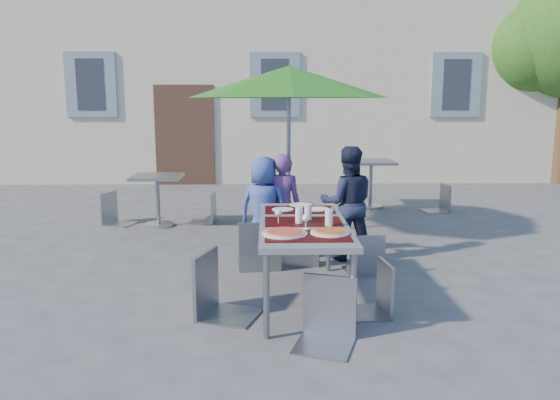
{
  "coord_description": "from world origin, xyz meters",
  "views": [
    {
      "loc": [
        -0.17,
        -4.71,
        1.85
      ],
      "look_at": [
        -0.04,
        1.1,
        0.79
      ],
      "focal_mm": 35.0,
      "sensor_mm": 36.0,
      "label": 1
    }
  ],
  "objects_px": {
    "pizza_near_left": "(285,233)",
    "child_2": "(348,203)",
    "chair_3": "(217,246)",
    "bg_chair_r_1": "(441,182)",
    "chair_1": "(300,215)",
    "dining_table": "(303,227)",
    "patio_umbrella": "(289,83)",
    "bg_chair_r_0": "(207,190)",
    "cafe_table_0": "(158,191)",
    "chair_2": "(366,229)",
    "bg_chair_l_0": "(113,189)",
    "child_1": "(282,207)",
    "cafe_table_1": "(371,174)",
    "pizza_near_right": "(330,232)",
    "chair_5": "(328,272)",
    "chair_0": "(259,214)",
    "bg_chair_l_1": "(352,179)",
    "child_0": "(264,209)",
    "chair_4": "(376,257)"
  },
  "relations": [
    {
      "from": "pizza_near_left",
      "to": "chair_2",
      "type": "relative_size",
      "value": 0.44
    },
    {
      "from": "chair_1",
      "to": "chair_3",
      "type": "relative_size",
      "value": 0.94
    },
    {
      "from": "chair_5",
      "to": "bg_chair_l_1",
      "type": "xyz_separation_m",
      "value": [
        0.98,
        5.17,
        -0.02
      ]
    },
    {
      "from": "child_1",
      "to": "cafe_table_1",
      "type": "distance_m",
      "value": 3.51
    },
    {
      "from": "bg_chair_r_0",
      "to": "cafe_table_1",
      "type": "relative_size",
      "value": 1.05
    },
    {
      "from": "pizza_near_left",
      "to": "child_1",
      "type": "relative_size",
      "value": 0.3
    },
    {
      "from": "child_2",
      "to": "bg_chair_r_0",
      "type": "distance_m",
      "value": 2.74
    },
    {
      "from": "chair_2",
      "to": "chair_1",
      "type": "bearing_deg",
      "value": 151.17
    },
    {
      "from": "chair_1",
      "to": "bg_chair_r_0",
      "type": "height_order",
      "value": "chair_1"
    },
    {
      "from": "chair_5",
      "to": "bg_chair_r_0",
      "type": "height_order",
      "value": "chair_5"
    },
    {
      "from": "chair_0",
      "to": "bg_chair_l_1",
      "type": "bearing_deg",
      "value": 65.0
    },
    {
      "from": "chair_2",
      "to": "chair_3",
      "type": "height_order",
      "value": "chair_3"
    },
    {
      "from": "bg_chair_r_0",
      "to": "bg_chair_l_1",
      "type": "bearing_deg",
      "value": 20.88
    },
    {
      "from": "pizza_near_left",
      "to": "child_0",
      "type": "distance_m",
      "value": 1.85
    },
    {
      "from": "cafe_table_0",
      "to": "child_0",
      "type": "bearing_deg",
      "value": -48.19
    },
    {
      "from": "chair_3",
      "to": "bg_chair_l_0",
      "type": "height_order",
      "value": "chair_3"
    },
    {
      "from": "chair_0",
      "to": "bg_chair_l_1",
      "type": "xyz_separation_m",
      "value": [
        1.53,
        3.29,
        -0.08
      ]
    },
    {
      "from": "pizza_near_left",
      "to": "chair_5",
      "type": "height_order",
      "value": "chair_5"
    },
    {
      "from": "pizza_near_left",
      "to": "chair_5",
      "type": "distance_m",
      "value": 0.57
    },
    {
      "from": "child_1",
      "to": "chair_5",
      "type": "distance_m",
      "value": 2.32
    },
    {
      "from": "chair_0",
      "to": "chair_4",
      "type": "relative_size",
      "value": 1.19
    },
    {
      "from": "pizza_near_right",
      "to": "bg_chair_r_0",
      "type": "bearing_deg",
      "value": 110.73
    },
    {
      "from": "dining_table",
      "to": "child_2",
      "type": "height_order",
      "value": "child_2"
    },
    {
      "from": "chair_5",
      "to": "bg_chair_r_1",
      "type": "height_order",
      "value": "chair_5"
    },
    {
      "from": "child_2",
      "to": "patio_umbrella",
      "type": "xyz_separation_m",
      "value": [
        -0.64,
        1.2,
        1.42
      ]
    },
    {
      "from": "dining_table",
      "to": "patio_umbrella",
      "type": "xyz_separation_m",
      "value": [
        -0.03,
        2.54,
        1.39
      ]
    },
    {
      "from": "dining_table",
      "to": "chair_0",
      "type": "relative_size",
      "value": 1.75
    },
    {
      "from": "chair_3",
      "to": "chair_4",
      "type": "height_order",
      "value": "chair_3"
    },
    {
      "from": "chair_2",
      "to": "chair_5",
      "type": "distance_m",
      "value": 1.77
    },
    {
      "from": "pizza_near_left",
      "to": "bg_chair_r_0",
      "type": "xyz_separation_m",
      "value": [
        -1.06,
        3.84,
        -0.27
      ]
    },
    {
      "from": "chair_3",
      "to": "bg_chair_r_0",
      "type": "height_order",
      "value": "chair_3"
    },
    {
      "from": "dining_table",
      "to": "bg_chair_l_0",
      "type": "relative_size",
      "value": 2.01
    },
    {
      "from": "chair_2",
      "to": "bg_chair_r_1",
      "type": "xyz_separation_m",
      "value": [
        1.87,
        3.37,
        0.01
      ]
    },
    {
      "from": "pizza_near_left",
      "to": "child_1",
      "type": "height_order",
      "value": "child_1"
    },
    {
      "from": "cafe_table_0",
      "to": "cafe_table_1",
      "type": "relative_size",
      "value": 0.93
    },
    {
      "from": "pizza_near_left",
      "to": "cafe_table_0",
      "type": "xyz_separation_m",
      "value": [
        -1.77,
        3.61,
        -0.24
      ]
    },
    {
      "from": "chair_0",
      "to": "chair_1",
      "type": "bearing_deg",
      "value": 20.08
    },
    {
      "from": "chair_1",
      "to": "cafe_table_0",
      "type": "relative_size",
      "value": 1.29
    },
    {
      "from": "pizza_near_left",
      "to": "child_1",
      "type": "xyz_separation_m",
      "value": [
        0.03,
        1.86,
        -0.14
      ]
    },
    {
      "from": "child_0",
      "to": "bg_chair_l_0",
      "type": "relative_size",
      "value": 1.33
    },
    {
      "from": "child_1",
      "to": "chair_2",
      "type": "height_order",
      "value": "child_1"
    },
    {
      "from": "chair_0",
      "to": "bg_chair_r_0",
      "type": "height_order",
      "value": "chair_0"
    },
    {
      "from": "pizza_near_left",
      "to": "child_2",
      "type": "height_order",
      "value": "child_2"
    },
    {
      "from": "patio_umbrella",
      "to": "cafe_table_1",
      "type": "distance_m",
      "value": 2.87
    },
    {
      "from": "pizza_near_left",
      "to": "cafe_table_1",
      "type": "bearing_deg",
      "value": 71.47
    },
    {
      "from": "child_1",
      "to": "bg_chair_l_1",
      "type": "bearing_deg",
      "value": -114.81
    },
    {
      "from": "pizza_near_left",
      "to": "chair_1",
      "type": "relative_size",
      "value": 0.38
    },
    {
      "from": "pizza_near_right",
      "to": "child_1",
      "type": "height_order",
      "value": "child_1"
    },
    {
      "from": "chair_2",
      "to": "chair_4",
      "type": "distance_m",
      "value": 1.11
    },
    {
      "from": "chair_3",
      "to": "bg_chair_r_1",
      "type": "height_order",
      "value": "chair_3"
    }
  ]
}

